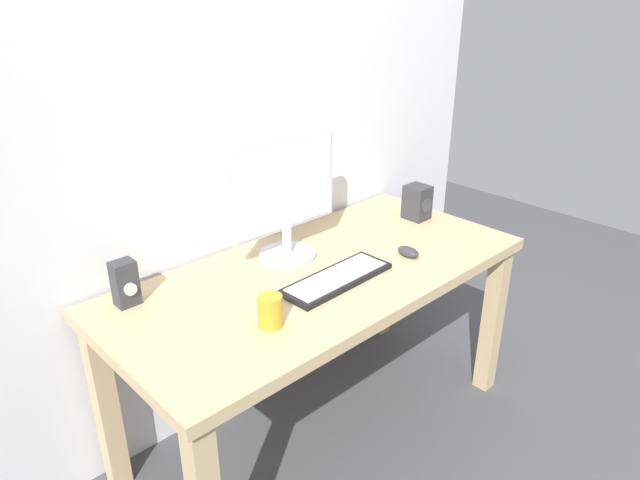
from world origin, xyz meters
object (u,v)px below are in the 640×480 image
Objects in this scene: monitor at (285,197)px; mouse at (408,252)px; keyboard_primary at (337,279)px; coffee_mug at (270,311)px; speaker_right at (417,202)px; desk at (321,294)px; audio_controller at (125,283)px.

monitor reaches higher than mouse.
keyboard_primary is 0.35m from coffee_mug.
speaker_right is 1.02m from coffee_mug.
coffee_mug is (-0.67, -0.01, 0.03)m from mouse.
monitor is (-0.01, 0.18, 0.33)m from desk.
audio_controller reaches higher than coffee_mug.
speaker_right is 1.26m from audio_controller.
monitor reaches higher than coffee_mug.
monitor is 0.51m from mouse.
desk is 0.37m from mouse.
coffee_mug is (-0.34, -0.06, 0.04)m from keyboard_primary.
mouse is at bearing 1.11° from coffee_mug.
keyboard_primary is 0.69m from audio_controller.
speaker_right is (0.66, 0.17, 0.06)m from keyboard_primary.
monitor is 4.64× the size of coffee_mug.
keyboard_primary is (-0.00, -0.27, -0.23)m from monitor.
coffee_mug is at bearing -179.07° from mouse.
keyboard_primary is 0.68m from speaker_right.
coffee_mug is (0.25, -0.41, -0.03)m from audio_controller.
coffee_mug is at bearing -58.31° from audio_controller.
desk is 10.31× the size of audio_controller.
mouse is at bearing -44.05° from monitor.
speaker_right reaches higher than mouse.
mouse reaches higher than keyboard_primary.
keyboard_primary is at bearing 9.84° from coffee_mug.
coffee_mug is at bearing -167.20° from speaker_right.
audio_controller is (-1.25, 0.19, 0.00)m from speaker_right.
monitor is at bearing 170.77° from speaker_right.
audio_controller is at bearing 157.34° from desk.
monitor reaches higher than speaker_right.
desk is 15.51× the size of coffee_mug.
keyboard_primary reaches higher than desk.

